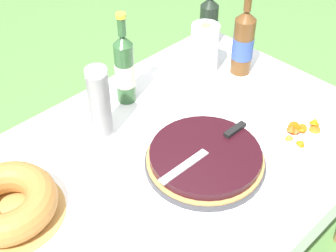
{
  "coord_description": "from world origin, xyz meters",
  "views": [
    {
      "loc": [
        -0.75,
        -0.77,
        1.75
      ],
      "look_at": [
        0.07,
        0.06,
        0.75
      ],
      "focal_mm": 50.0,
      "sensor_mm": 36.0,
      "label": 1
    }
  ],
  "objects_px": {
    "berry_tart": "(205,159)",
    "cup_stack": "(100,104)",
    "juice_bottle_red": "(209,22)",
    "cider_bottle_amber": "(243,43)",
    "serving_knife": "(212,146)",
    "paper_towel_roll": "(205,49)",
    "cider_bottle_green": "(125,69)",
    "bundt_cake": "(6,203)",
    "snack_plate_left": "(301,132)"
  },
  "relations": [
    {
      "from": "bundt_cake",
      "to": "cider_bottle_green",
      "type": "xyz_separation_m",
      "value": [
        0.59,
        0.17,
        0.09
      ]
    },
    {
      "from": "cup_stack",
      "to": "juice_bottle_red",
      "type": "height_order",
      "value": "juice_bottle_red"
    },
    {
      "from": "cider_bottle_green",
      "to": "cup_stack",
      "type": "bearing_deg",
      "value": -153.43
    },
    {
      "from": "serving_knife",
      "to": "bundt_cake",
      "type": "distance_m",
      "value": 0.63
    },
    {
      "from": "serving_knife",
      "to": "cider_bottle_amber",
      "type": "relative_size",
      "value": 1.08
    },
    {
      "from": "serving_knife",
      "to": "cider_bottle_green",
      "type": "relative_size",
      "value": 1.07
    },
    {
      "from": "berry_tart",
      "to": "snack_plate_left",
      "type": "height_order",
      "value": "snack_plate_left"
    },
    {
      "from": "cider_bottle_amber",
      "to": "snack_plate_left",
      "type": "bearing_deg",
      "value": -111.76
    },
    {
      "from": "berry_tart",
      "to": "cider_bottle_amber",
      "type": "relative_size",
      "value": 1.11
    },
    {
      "from": "cup_stack",
      "to": "paper_towel_roll",
      "type": "distance_m",
      "value": 0.53
    },
    {
      "from": "serving_knife",
      "to": "juice_bottle_red",
      "type": "bearing_deg",
      "value": -136.46
    },
    {
      "from": "juice_bottle_red",
      "to": "snack_plate_left",
      "type": "relative_size",
      "value": 1.28
    },
    {
      "from": "cider_bottle_amber",
      "to": "cup_stack",
      "type": "bearing_deg",
      "value": 172.17
    },
    {
      "from": "bundt_cake",
      "to": "berry_tart",
      "type": "bearing_deg",
      "value": -25.61
    },
    {
      "from": "serving_knife",
      "to": "cider_bottle_green",
      "type": "distance_m",
      "value": 0.44
    },
    {
      "from": "cider_bottle_green",
      "to": "snack_plate_left",
      "type": "height_order",
      "value": "cider_bottle_green"
    },
    {
      "from": "berry_tart",
      "to": "serving_knife",
      "type": "height_order",
      "value": "serving_knife"
    },
    {
      "from": "cup_stack",
      "to": "cider_bottle_green",
      "type": "distance_m",
      "value": 0.21
    },
    {
      "from": "serving_knife",
      "to": "snack_plate_left",
      "type": "height_order",
      "value": "serving_knife"
    },
    {
      "from": "berry_tart",
      "to": "cup_stack",
      "type": "xyz_separation_m",
      "value": [
        -0.14,
        0.34,
        0.1
      ]
    },
    {
      "from": "cider_bottle_green",
      "to": "cider_bottle_amber",
      "type": "height_order",
      "value": "cider_bottle_green"
    },
    {
      "from": "berry_tart",
      "to": "cider_bottle_amber",
      "type": "distance_m",
      "value": 0.57
    },
    {
      "from": "cider_bottle_green",
      "to": "juice_bottle_red",
      "type": "bearing_deg",
      "value": 5.27
    },
    {
      "from": "berry_tart",
      "to": "juice_bottle_red",
      "type": "distance_m",
      "value": 0.74
    },
    {
      "from": "serving_knife",
      "to": "cider_bottle_amber",
      "type": "bearing_deg",
      "value": -150.41
    },
    {
      "from": "paper_towel_roll",
      "to": "cup_stack",
      "type": "bearing_deg",
      "value": -177.72
    },
    {
      "from": "cider_bottle_green",
      "to": "snack_plate_left",
      "type": "xyz_separation_m",
      "value": [
        0.29,
        -0.57,
        -0.12
      ]
    },
    {
      "from": "paper_towel_roll",
      "to": "juice_bottle_red",
      "type": "bearing_deg",
      "value": 37.03
    },
    {
      "from": "bundt_cake",
      "to": "juice_bottle_red",
      "type": "bearing_deg",
      "value": 11.41
    },
    {
      "from": "cider_bottle_green",
      "to": "cider_bottle_amber",
      "type": "relative_size",
      "value": 1.01
    },
    {
      "from": "juice_bottle_red",
      "to": "paper_towel_roll",
      "type": "xyz_separation_m",
      "value": [
        -0.16,
        -0.12,
        -0.01
      ]
    },
    {
      "from": "paper_towel_roll",
      "to": "cider_bottle_green",
      "type": "bearing_deg",
      "value": 168.35
    },
    {
      "from": "serving_knife",
      "to": "cup_stack",
      "type": "xyz_separation_m",
      "value": [
        -0.17,
        0.34,
        0.07
      ]
    },
    {
      "from": "bundt_cake",
      "to": "snack_plate_left",
      "type": "bearing_deg",
      "value": -24.07
    },
    {
      "from": "cup_stack",
      "to": "juice_bottle_red",
      "type": "xyz_separation_m",
      "value": [
        0.69,
        0.14,
        -0.02
      ]
    },
    {
      "from": "cup_stack",
      "to": "juice_bottle_red",
      "type": "relative_size",
      "value": 0.88
    },
    {
      "from": "bundt_cake",
      "to": "cider_bottle_amber",
      "type": "relative_size",
      "value": 0.92
    },
    {
      "from": "bundt_cake",
      "to": "cider_bottle_amber",
      "type": "height_order",
      "value": "cider_bottle_amber"
    },
    {
      "from": "berry_tart",
      "to": "cup_stack",
      "type": "height_order",
      "value": "cup_stack"
    },
    {
      "from": "serving_knife",
      "to": "juice_bottle_red",
      "type": "relative_size",
      "value": 1.23
    },
    {
      "from": "berry_tart",
      "to": "snack_plate_left",
      "type": "bearing_deg",
      "value": -21.54
    },
    {
      "from": "cider_bottle_amber",
      "to": "snack_plate_left",
      "type": "xyz_separation_m",
      "value": [
        -0.16,
        -0.39,
        -0.12
      ]
    },
    {
      "from": "serving_knife",
      "to": "juice_bottle_red",
      "type": "distance_m",
      "value": 0.71
    },
    {
      "from": "cup_stack",
      "to": "paper_towel_roll",
      "type": "relative_size",
      "value": 1.31
    },
    {
      "from": "bundt_cake",
      "to": "paper_towel_roll",
      "type": "relative_size",
      "value": 1.56
    },
    {
      "from": "cider_bottle_green",
      "to": "bundt_cake",
      "type": "bearing_deg",
      "value": -163.56
    },
    {
      "from": "cider_bottle_green",
      "to": "cider_bottle_amber",
      "type": "bearing_deg",
      "value": -21.9
    },
    {
      "from": "berry_tart",
      "to": "cider_bottle_amber",
      "type": "bearing_deg",
      "value": 27.21
    },
    {
      "from": "snack_plate_left",
      "to": "berry_tart",
      "type": "bearing_deg",
      "value": 158.46
    },
    {
      "from": "berry_tart",
      "to": "bundt_cake",
      "type": "height_order",
      "value": "bundt_cake"
    }
  ]
}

